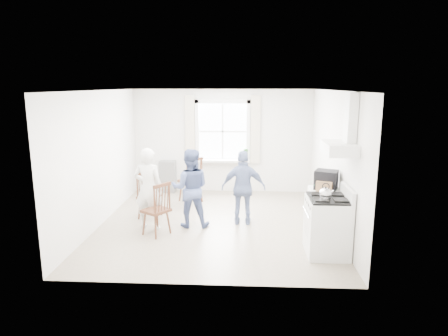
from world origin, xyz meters
The scene contains 16 objects.
room_shell centered at (0.00, 0.00, 1.30)m, with size 4.62×5.12×2.64m.
window_assembly centered at (0.00, 2.45, 1.46)m, with size 1.88×0.24×1.70m.
range_hood centered at (2.07, -1.35, 1.90)m, with size 0.45×0.76×0.94m.
shelf_unit centered at (-1.40, 2.33, 0.40)m, with size 0.40×0.30×0.80m, color slate.
gas_stove centered at (1.91, -1.35, 0.48)m, with size 0.68×0.76×1.12m.
kettle centered at (1.83, -1.47, 1.04)m, with size 0.19×0.19×0.26m.
low_cabinet centered at (1.98, -0.65, 0.45)m, with size 0.50×0.55×0.90m, color silver.
stereo_stack centered at (2.00, -0.62, 1.07)m, with size 0.47×0.45×0.33m.
cardboard_box centered at (1.95, -0.74, 0.99)m, with size 0.27×0.19×0.17m, color #946D48.
windsor_chair_a centered at (-0.62, 1.39, 0.66)m, with size 0.63×0.63×1.09m.
windsor_chair_b centered at (-1.40, 0.20, 0.61)m, with size 0.48×0.47×1.00m.
windsor_chair_c centered at (-0.95, -0.71, 0.61)m, with size 0.58×0.58×1.00m.
person_left centered at (-1.24, -0.33, 0.78)m, with size 0.57×0.57×1.56m, color silver.
person_mid centered at (-0.47, -0.17, 0.76)m, with size 0.74×0.74×1.52m, color #485787.
person_right centered at (0.55, 0.01, 0.73)m, with size 0.86×0.86×1.47m, color navy.
potted_plant centered at (0.57, 2.36, 1.00)m, with size 0.16×0.16×0.30m, color #306D30.
Camera 1 is at (0.57, -7.53, 2.70)m, focal length 32.00 mm.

